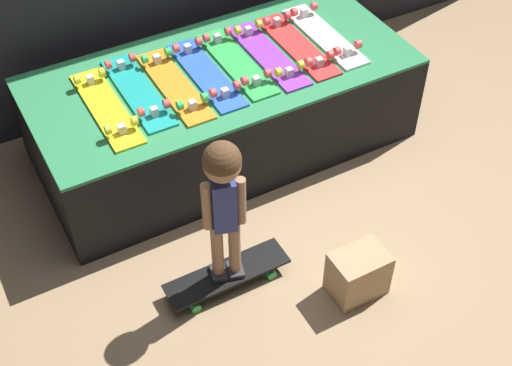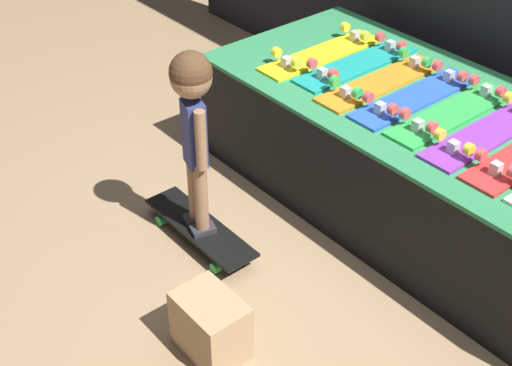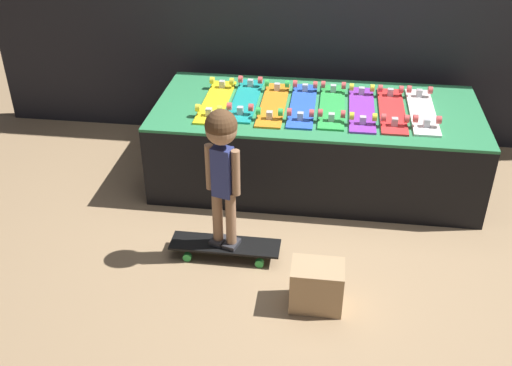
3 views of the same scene
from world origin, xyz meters
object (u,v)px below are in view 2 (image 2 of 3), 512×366
skateboard_green_on_rack (452,112)px  storage_box (211,326)px  skateboard_orange_on_rack (381,80)px  skateboard_teal_on_rack (357,63)px  child (193,111)px  skateboard_on_floor (200,229)px  skateboard_blue_on_rack (415,96)px  skateboard_purple_on_rack (488,131)px  skateboard_yellow_on_rack (321,52)px

skateboard_green_on_rack → storage_box: 1.44m
storage_box → skateboard_orange_on_rack: bearing=106.3°
skateboard_teal_on_rack → child: bearing=-88.8°
skateboard_on_floor → skateboard_green_on_rack: bearing=59.5°
skateboard_blue_on_rack → skateboard_purple_on_rack: size_ratio=1.00×
skateboard_purple_on_rack → skateboard_on_floor: bearing=-129.0°
skateboard_blue_on_rack → child: 1.06m
skateboard_yellow_on_rack → skateboard_orange_on_rack: (0.41, 0.00, 0.00)m
skateboard_on_floor → skateboard_teal_on_rack: bearing=91.2°
skateboard_yellow_on_rack → child: bearing=-76.9°
skateboard_orange_on_rack → skateboard_on_floor: skateboard_orange_on_rack is taller
skateboard_blue_on_rack → skateboard_orange_on_rack: bearing=-176.9°
skateboard_green_on_rack → skateboard_purple_on_rack: 0.20m
skateboard_orange_on_rack → child: size_ratio=0.84×
skateboard_orange_on_rack → skateboard_green_on_rack: bearing=3.4°
skateboard_yellow_on_rack → skateboard_purple_on_rack: (1.02, 0.01, 0.00)m
skateboard_orange_on_rack → child: (-0.18, -0.97, 0.11)m
child → skateboard_blue_on_rack: bearing=84.5°
skateboard_teal_on_rack → storage_box: size_ratio=2.61×
storage_box → skateboard_blue_on_rack: bearing=97.8°
child → storage_box: bearing=-16.4°
skateboard_yellow_on_rack → skateboard_blue_on_rack: size_ratio=1.00×
child → storage_box: 0.89m
skateboard_orange_on_rack → skateboard_green_on_rack: size_ratio=1.00×
skateboard_teal_on_rack → skateboard_purple_on_rack: size_ratio=1.00×
skateboard_yellow_on_rack → storage_box: 1.62m
skateboard_on_floor → child: (-0.00, -0.00, 0.64)m
skateboard_green_on_rack → skateboard_on_floor: 1.27m
skateboard_teal_on_rack → child: child is taller
skateboard_yellow_on_rack → skateboard_blue_on_rack: (0.61, 0.02, 0.00)m
skateboard_blue_on_rack → skateboard_on_floor: size_ratio=1.11×
storage_box → child: bearing=147.8°
skateboard_orange_on_rack → skateboard_green_on_rack: same height
skateboard_teal_on_rack → skateboard_purple_on_rack: 0.82m
skateboard_teal_on_rack → skateboard_green_on_rack: (0.61, -0.02, 0.00)m
skateboard_yellow_on_rack → skateboard_blue_on_rack: bearing=1.4°
skateboard_yellow_on_rack → skateboard_purple_on_rack: bearing=0.5°
skateboard_purple_on_rack → skateboard_blue_on_rack: bearing=179.1°
skateboard_purple_on_rack → skateboard_on_floor: size_ratio=1.11×
skateboard_yellow_on_rack → skateboard_orange_on_rack: bearing=0.6°
skateboard_blue_on_rack → storage_box: bearing=-82.2°
skateboard_blue_on_rack → child: (-0.39, -0.99, 0.11)m
skateboard_purple_on_rack → child: bearing=-129.0°
skateboard_blue_on_rack → child: bearing=-111.4°
skateboard_orange_on_rack → skateboard_purple_on_rack: bearing=0.5°
skateboard_teal_on_rack → child: 1.03m
skateboard_yellow_on_rack → child: (0.23, -0.97, 0.11)m
skateboard_teal_on_rack → skateboard_purple_on_rack: same height
storage_box → skateboard_purple_on_rack: bearing=80.6°
skateboard_teal_on_rack → child: (0.02, -1.02, 0.11)m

